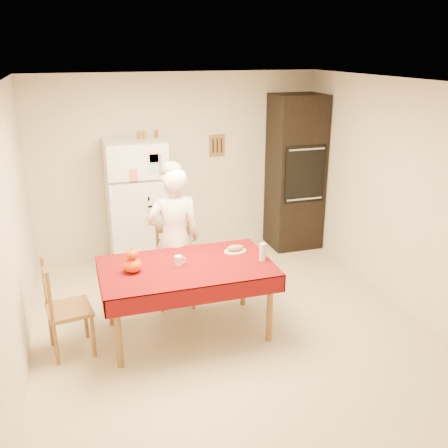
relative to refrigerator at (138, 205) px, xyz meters
name	(u,v)px	position (x,y,z in m)	size (l,w,h in m)	color
floor	(229,325)	(0.65, -1.88, -0.85)	(4.50, 4.50, 0.00)	tan
room_shell	(229,177)	(0.65, -1.88, 0.77)	(4.02, 4.52, 2.51)	beige
refrigerator	(138,205)	(0.00, 0.00, 0.00)	(0.75, 0.74, 1.70)	white
oven_cabinet	(295,173)	(2.28, 0.05, 0.25)	(0.70, 0.62, 2.20)	black
dining_table	(187,272)	(0.21, -1.88, -0.16)	(1.70, 1.00, 0.76)	brown
chair_far	(175,261)	(0.23, -1.17, -0.34)	(0.46, 0.45, 0.95)	brown
chair_left	(61,306)	(-1.01, -1.87, -0.34)	(0.45, 0.47, 0.95)	brown
seated_woman	(174,239)	(0.22, -1.27, -0.04)	(0.59, 0.39, 1.62)	white
coffee_mug	(178,261)	(0.13, -1.86, -0.04)	(0.08, 0.08, 0.10)	silver
pumpkin_lower	(133,265)	(-0.32, -1.87, -0.02)	(0.19, 0.19, 0.14)	#CD4A04
pumpkin_upper	(132,254)	(-0.32, -1.87, 0.10)	(0.12, 0.12, 0.09)	orange
wine_glass	(263,252)	(0.97, -1.98, 0.00)	(0.07, 0.07, 0.18)	silver
bread_plate	(235,251)	(0.77, -1.71, -0.08)	(0.24, 0.24, 0.02)	white
bread_loaf	(235,248)	(0.77, -1.71, -0.04)	(0.18, 0.10, 0.06)	#A97F53
spice_jar_left	(139,135)	(0.08, 0.05, 0.90)	(0.05, 0.05, 0.10)	brown
spice_jar_mid	(144,135)	(0.14, 0.05, 0.90)	(0.05, 0.05, 0.10)	#8F5F1A
spice_jar_right	(156,134)	(0.30, 0.05, 0.90)	(0.05, 0.05, 0.10)	brown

